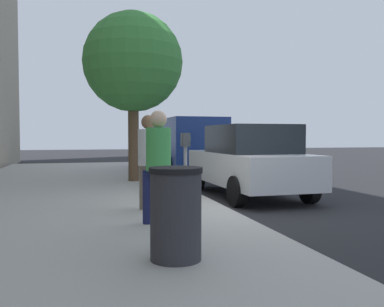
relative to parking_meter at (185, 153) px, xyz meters
name	(u,v)px	position (x,y,z in m)	size (l,w,h in m)	color
ground_plane	(222,212)	(-0.07, -0.72, -1.17)	(80.00, 80.00, 0.00)	#232326
sidewalk_slab	(63,216)	(-0.07, 2.28, -1.09)	(28.00, 6.00, 0.15)	#A8A59E
parking_meter	(185,153)	(0.00, 0.00, 0.00)	(0.36, 0.12, 1.41)	gray
pedestrian_at_meter	(148,155)	(-0.36, 0.77, 0.00)	(0.50, 0.38, 1.73)	#726656
pedestrian_bystander	(158,158)	(-1.56, 0.81, 0.00)	(0.38, 0.46, 1.73)	#191E4C
parked_sedan_near	(249,160)	(1.83, -2.07, -0.27)	(4.44, 2.04, 1.77)	silver
parked_van_far	(185,142)	(8.52, -2.07, 0.09)	(5.24, 2.20, 2.18)	navy
street_tree	(133,63)	(4.75, 0.44, 2.53)	(2.97, 2.97, 5.06)	brown
traffic_signal	(135,108)	(8.19, -0.04, 1.41)	(0.24, 0.44, 3.60)	black
trash_bin	(176,213)	(-3.37, 0.94, -0.51)	(0.59, 0.59, 1.01)	#2D2D33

